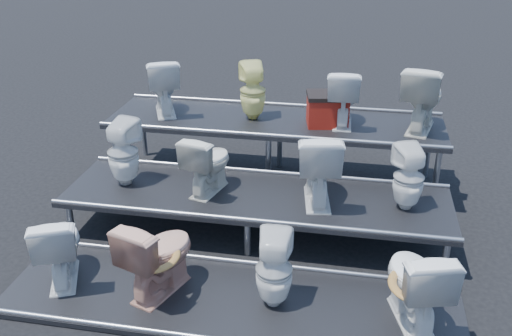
% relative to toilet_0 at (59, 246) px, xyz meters
% --- Properties ---
extents(ground, '(80.00, 80.00, 0.00)m').
position_rel_toilet_0_xyz_m(ground, '(1.65, 1.30, -0.43)').
color(ground, black).
rests_on(ground, ground).
extents(tier_front, '(4.20, 1.20, 0.06)m').
position_rel_toilet_0_xyz_m(tier_front, '(1.65, 0.00, -0.40)').
color(tier_front, black).
rests_on(tier_front, ground).
extents(tier_mid, '(4.20, 1.20, 0.46)m').
position_rel_toilet_0_xyz_m(tier_mid, '(1.65, 1.30, -0.20)').
color(tier_mid, black).
rests_on(tier_mid, ground).
extents(tier_back, '(4.20, 1.20, 0.86)m').
position_rel_toilet_0_xyz_m(tier_back, '(1.65, 2.60, 0.00)').
color(tier_back, black).
rests_on(tier_back, ground).
extents(toilet_0, '(0.66, 0.83, 0.74)m').
position_rel_toilet_0_xyz_m(toilet_0, '(0.00, 0.00, 0.00)').
color(toilet_0, silver).
rests_on(toilet_0, tier_front).
extents(toilet_1, '(0.67, 0.87, 0.79)m').
position_rel_toilet_0_xyz_m(toilet_1, '(0.99, 0.00, 0.02)').
color(toilet_1, tan).
rests_on(toilet_1, tier_front).
extents(toilet_2, '(0.34, 0.35, 0.73)m').
position_rel_toilet_0_xyz_m(toilet_2, '(2.05, 0.00, -0.00)').
color(toilet_2, silver).
rests_on(toilet_2, tier_front).
extents(toilet_3, '(0.64, 0.87, 0.80)m').
position_rel_toilet_0_xyz_m(toilet_3, '(3.26, 0.00, 0.03)').
color(toilet_3, silver).
rests_on(toilet_3, tier_front).
extents(toilet_4, '(0.41, 0.41, 0.76)m').
position_rel_toilet_0_xyz_m(toilet_4, '(0.15, 1.30, 0.41)').
color(toilet_4, silver).
rests_on(toilet_4, tier_mid).
extents(toilet_5, '(0.53, 0.74, 0.68)m').
position_rel_toilet_0_xyz_m(toilet_5, '(1.12, 1.30, 0.37)').
color(toilet_5, beige).
rests_on(toilet_5, tier_mid).
extents(toilet_6, '(0.57, 0.85, 0.81)m').
position_rel_toilet_0_xyz_m(toilet_6, '(2.31, 1.30, 0.44)').
color(toilet_6, silver).
rests_on(toilet_6, tier_mid).
extents(toilet_7, '(0.41, 0.41, 0.70)m').
position_rel_toilet_0_xyz_m(toilet_7, '(3.24, 1.30, 0.38)').
color(toilet_7, silver).
rests_on(toilet_7, tier_mid).
extents(toilet_8, '(0.65, 0.82, 0.73)m').
position_rel_toilet_0_xyz_m(toilet_8, '(0.19, 2.60, 0.80)').
color(toilet_8, silver).
rests_on(toilet_8, tier_back).
extents(toilet_9, '(0.42, 0.43, 0.72)m').
position_rel_toilet_0_xyz_m(toilet_9, '(1.36, 2.60, 0.79)').
color(toilet_9, '#F1ED91').
rests_on(toilet_9, tier_back).
extents(toilet_10, '(0.41, 0.70, 0.70)m').
position_rel_toilet_0_xyz_m(toilet_10, '(2.48, 2.60, 0.78)').
color(toilet_10, silver).
rests_on(toilet_10, tier_back).
extents(toilet_11, '(0.62, 0.87, 0.80)m').
position_rel_toilet_0_xyz_m(toilet_11, '(3.42, 2.60, 0.83)').
color(toilet_11, beige).
rests_on(toilet_11, tier_back).
extents(red_crate, '(0.55, 0.47, 0.35)m').
position_rel_toilet_0_xyz_m(red_crate, '(2.30, 2.55, 0.61)').
color(red_crate, maroon).
rests_on(red_crate, tier_back).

